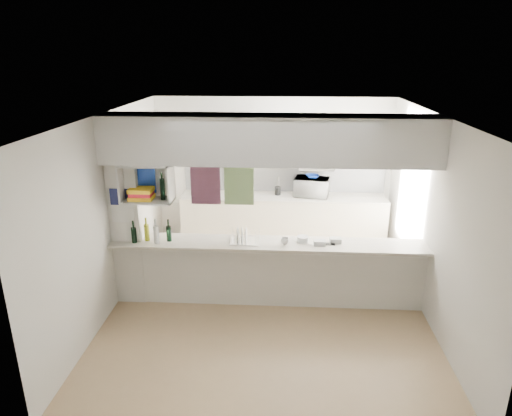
# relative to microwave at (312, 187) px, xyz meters

# --- Properties ---
(floor) EXTENTS (4.80, 4.80, 0.00)m
(floor) POSITION_rel_microwave_xyz_m (-0.69, -2.12, -1.08)
(floor) COLOR tan
(floor) RESTS_ON ground
(ceiling) EXTENTS (4.80, 4.80, 0.00)m
(ceiling) POSITION_rel_microwave_xyz_m (-0.69, -2.12, 1.52)
(ceiling) COLOR white
(ceiling) RESTS_ON wall_back
(wall_back) EXTENTS (4.20, 0.00, 4.20)m
(wall_back) POSITION_rel_microwave_xyz_m (-0.69, 0.28, 0.22)
(wall_back) COLOR silver
(wall_back) RESTS_ON floor
(wall_left) EXTENTS (0.00, 4.80, 4.80)m
(wall_left) POSITION_rel_microwave_xyz_m (-2.79, -2.12, 0.22)
(wall_left) COLOR silver
(wall_left) RESTS_ON floor
(wall_right) EXTENTS (0.00, 4.80, 4.80)m
(wall_right) POSITION_rel_microwave_xyz_m (1.41, -2.12, 0.22)
(wall_right) COLOR silver
(wall_right) RESTS_ON floor
(servery_partition) EXTENTS (4.20, 0.50, 2.60)m
(servery_partition) POSITION_rel_microwave_xyz_m (-0.87, -2.12, 0.58)
(servery_partition) COLOR silver
(servery_partition) RESTS_ON floor
(cubby_shelf) EXTENTS (0.65, 0.35, 0.50)m
(cubby_shelf) POSITION_rel_microwave_xyz_m (-2.26, -2.18, 0.63)
(cubby_shelf) COLOR white
(cubby_shelf) RESTS_ON bulkhead
(kitchen_run) EXTENTS (3.60, 0.63, 2.24)m
(kitchen_run) POSITION_rel_microwave_xyz_m (-0.53, 0.02, -0.26)
(kitchen_run) COLOR beige
(kitchen_run) RESTS_ON floor
(microwave) EXTENTS (0.66, 0.51, 0.33)m
(microwave) POSITION_rel_microwave_xyz_m (0.00, 0.00, 0.00)
(microwave) COLOR white
(microwave) RESTS_ON bench_top
(bowl) EXTENTS (0.23, 0.23, 0.06)m
(bowl) POSITION_rel_microwave_xyz_m (0.01, -0.01, 0.19)
(bowl) COLOR #0E309B
(bowl) RESTS_ON microwave
(dish_rack) EXTENTS (0.39, 0.29, 0.21)m
(dish_rack) POSITION_rel_microwave_xyz_m (-1.01, -2.12, -0.08)
(dish_rack) COLOR silver
(dish_rack) RESTS_ON breakfast_bar
(cup) EXTENTS (0.14, 0.14, 0.09)m
(cup) POSITION_rel_microwave_xyz_m (-0.47, -2.20, -0.11)
(cup) COLOR white
(cup) RESTS_ON dish_rack
(wine_bottles) EXTENTS (0.52, 0.15, 0.34)m
(wine_bottles) POSITION_rel_microwave_xyz_m (-2.24, -2.19, -0.04)
(wine_bottles) COLOR black
(wine_bottles) RESTS_ON breakfast_bar
(plastic_tubs) EXTENTS (0.59, 0.23, 0.08)m
(plastic_tubs) POSITION_rel_microwave_xyz_m (-0.05, -2.10, -0.13)
(plastic_tubs) COLOR silver
(plastic_tubs) RESTS_ON breakfast_bar
(utensil_jar) EXTENTS (0.11, 0.11, 0.15)m
(utensil_jar) POSITION_rel_microwave_xyz_m (-0.60, 0.03, -0.09)
(utensil_jar) COLOR black
(utensil_jar) RESTS_ON bench_top
(knife_block) EXTENTS (0.11, 0.09, 0.21)m
(knife_block) POSITION_rel_microwave_xyz_m (-1.15, 0.06, -0.06)
(knife_block) COLOR brown
(knife_block) RESTS_ON bench_top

